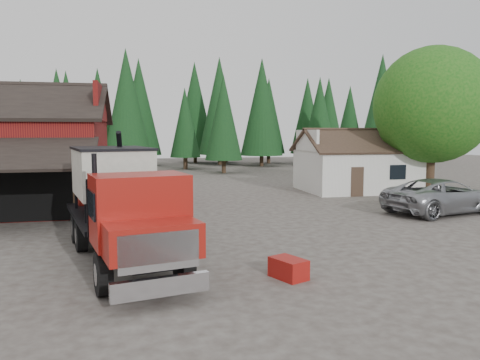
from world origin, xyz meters
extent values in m
plane|color=#413A33|center=(0.00, 0.00, 0.00)|extent=(120.00, 120.00, 0.00)
cube|color=black|center=(-11.00, 12.50, 6.00)|extent=(12.80, 5.53, 2.35)
cube|color=maroon|center=(-5.00, 10.00, 6.00)|extent=(0.25, 7.00, 2.00)
cylinder|color=#382619|center=(-5.60, 2.10, 1.40)|extent=(0.20, 0.20, 2.80)
cube|color=silver|center=(13.00, 13.00, 1.50)|extent=(8.00, 6.00, 3.00)
cube|color=#38281E|center=(13.00, 11.50, 3.75)|extent=(8.60, 3.42, 1.80)
cube|color=#38281E|center=(13.00, 14.50, 3.75)|extent=(8.60, 3.42, 1.80)
cube|color=silver|center=(9.00, 13.00, 3.75)|extent=(0.20, 4.20, 1.50)
cube|color=silver|center=(17.00, 13.00, 3.75)|extent=(0.20, 4.20, 1.50)
cube|color=#38281E|center=(11.50, 9.98, 1.00)|extent=(0.90, 0.06, 2.00)
cube|color=black|center=(14.50, 9.98, 1.60)|extent=(1.20, 0.06, 1.00)
cylinder|color=#382619|center=(17.00, 10.00, 1.60)|extent=(0.60, 0.60, 3.20)
sphere|color=#135112|center=(17.00, 10.00, 6.20)|extent=(8.00, 8.00, 8.00)
sphere|color=#135112|center=(15.80, 10.80, 5.00)|extent=(4.40, 4.40, 4.40)
sphere|color=#135112|center=(18.00, 9.20, 5.30)|extent=(4.80, 4.80, 4.80)
cylinder|color=#382619|center=(6.00, 30.00, 0.80)|extent=(0.44, 0.44, 1.60)
cone|color=#113318|center=(6.00, 30.00, 5.90)|extent=(3.96, 3.96, 9.00)
cylinder|color=#382619|center=(22.00, 26.00, 0.80)|extent=(0.44, 0.44, 1.60)
cone|color=#113318|center=(22.00, 26.00, 6.90)|extent=(4.84, 4.84, 11.00)
cylinder|color=#382619|center=(-4.00, 34.00, 0.80)|extent=(0.44, 0.44, 1.60)
cone|color=#113318|center=(-4.00, 34.00, 7.40)|extent=(5.28, 5.28, 12.00)
cylinder|color=black|center=(-3.90, -6.36, 0.59)|extent=(0.62, 1.22, 1.17)
cylinder|color=black|center=(-1.72, -5.87, 0.59)|extent=(0.62, 1.22, 1.17)
cylinder|color=black|center=(-5.01, -1.37, 0.59)|extent=(0.62, 1.22, 1.17)
cylinder|color=black|center=(-2.82, -0.89, 0.59)|extent=(0.62, 1.22, 1.17)
cylinder|color=black|center=(-5.33, 0.08, 0.59)|extent=(0.62, 1.22, 1.17)
cylinder|color=black|center=(-3.15, 0.57, 0.59)|extent=(0.62, 1.22, 1.17)
cube|color=black|center=(-3.55, -2.79, 1.01)|extent=(3.13, 9.19, 0.43)
cube|color=silver|center=(-2.45, -7.73, 0.59)|extent=(2.43, 0.72, 0.48)
cube|color=silver|center=(-2.47, -7.62, 1.44)|extent=(2.00, 0.54, 0.96)
cube|color=maroon|center=(-2.61, -7.00, 1.60)|extent=(2.64, 1.87, 0.90)
cube|color=maroon|center=(-2.91, -5.65, 2.18)|extent=(2.89, 2.32, 1.97)
cube|color=black|center=(-2.73, -6.48, 2.50)|extent=(2.20, 0.57, 0.96)
cylinder|color=black|center=(-4.16, -4.94, 2.77)|extent=(0.18, 0.18, 1.92)
cube|color=black|center=(-3.14, -4.61, 2.13)|extent=(2.57, 0.69, 1.70)
cube|color=black|center=(-3.87, -1.34, 1.30)|extent=(3.99, 6.61, 0.17)
cube|color=beige|center=(-3.87, -1.34, 2.87)|extent=(3.15, 3.96, 1.70)
cone|color=beige|center=(-3.87, -1.34, 1.81)|extent=(2.79, 2.79, 0.74)
cube|color=black|center=(-3.87, -1.34, 3.75)|extent=(3.28, 4.09, 0.09)
cylinder|color=black|center=(-3.57, 0.25, 2.77)|extent=(0.29, 2.36, 3.25)
cube|color=maroon|center=(-5.05, 1.02, 1.60)|extent=(0.81, 0.97, 0.48)
cylinder|color=silver|center=(-1.87, -4.71, 0.90)|extent=(0.81, 1.17, 0.60)
imported|color=#9C9DA3|center=(12.99, 3.00, 0.93)|extent=(7.24, 4.60, 1.86)
cube|color=maroon|center=(1.38, -6.00, 0.30)|extent=(1.09, 1.29, 0.60)
camera|label=1|loc=(-2.92, -18.93, 4.33)|focal=35.00mm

